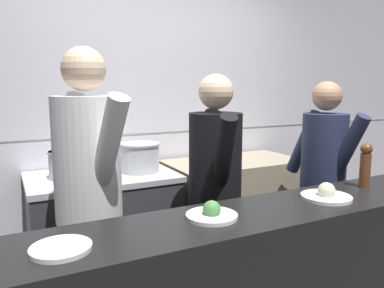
{
  "coord_description": "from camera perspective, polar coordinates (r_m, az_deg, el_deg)",
  "views": [
    {
      "loc": [
        -1.17,
        -1.58,
        1.56
      ],
      "look_at": [
        0.02,
        0.77,
        1.15
      ],
      "focal_mm": 35.0,
      "sensor_mm": 36.0,
      "label": 1
    }
  ],
  "objects": [
    {
      "name": "chef_sous",
      "position": [
        2.39,
        3.53,
        -6.96
      ],
      "size": [
        0.41,
        0.71,
        1.63
      ],
      "rotation": [
        0.0,
        0.0,
        -0.3
      ],
      "color": "black",
      "rests_on": "ground_plane"
    },
    {
      "name": "chefs_knife",
      "position": [
        3.09,
        6.02,
        -3.22
      ],
      "size": [
        0.37,
        0.23,
        0.02
      ],
      "color": "#B7BABF",
      "rests_on": "prep_counter"
    },
    {
      "name": "pepper_mill",
      "position": [
        2.43,
        24.91,
        -2.82
      ],
      "size": [
        0.07,
        0.07,
        0.27
      ],
      "color": "brown",
      "rests_on": "pass_counter"
    },
    {
      "name": "plated_dish_appetiser",
      "position": [
        1.74,
        3.02,
        -10.55
      ],
      "size": [
        0.24,
        0.24,
        0.08
      ],
      "color": "white",
      "rests_on": "pass_counter"
    },
    {
      "name": "sauce_pot",
      "position": [
        2.87,
        -7.95,
        -1.92
      ],
      "size": [
        0.31,
        0.31,
        0.22
      ],
      "color": "#B7BABF",
      "rests_on": "oven_range"
    },
    {
      "name": "chef_head_cook",
      "position": [
        2.15,
        -15.45,
        -7.1
      ],
      "size": [
        0.45,
        0.77,
        1.76
      ],
      "rotation": [
        0.0,
        0.0,
        0.29
      ],
      "color": "black",
      "rests_on": "ground_plane"
    },
    {
      "name": "mixing_bowl_steel",
      "position": [
        3.23,
        4.93,
        -2.07
      ],
      "size": [
        0.28,
        0.28,
        0.08
      ],
      "color": "#B7BABF",
      "rests_on": "prep_counter"
    },
    {
      "name": "wall_back_tiled",
      "position": [
        3.33,
        -6.28,
        4.31
      ],
      "size": [
        8.0,
        0.06,
        2.6
      ],
      "color": "silver",
      "rests_on": "ground_plane"
    },
    {
      "name": "prep_counter",
      "position": [
        3.43,
        6.3,
        -10.06
      ],
      "size": [
        1.18,
        0.65,
        0.91
      ],
      "color": "gray",
      "rests_on": "ground_plane"
    },
    {
      "name": "stock_pot",
      "position": [
        2.79,
        -18.6,
        -2.84
      ],
      "size": [
        0.25,
        0.25,
        0.2
      ],
      "color": "#B7BABF",
      "rests_on": "oven_range"
    },
    {
      "name": "plated_dish_main",
      "position": [
        1.5,
        -19.35,
        -14.77
      ],
      "size": [
        0.22,
        0.22,
        0.02
      ],
      "color": "white",
      "rests_on": "pass_counter"
    },
    {
      "name": "oven_range",
      "position": [
        2.99,
        -13.3,
        -13.06
      ],
      "size": [
        1.06,
        0.71,
        0.91
      ],
      "color": "#38383D",
      "rests_on": "ground_plane"
    },
    {
      "name": "chef_line",
      "position": [
        2.95,
        19.28,
        -4.84
      ],
      "size": [
        0.35,
        0.7,
        1.59
      ],
      "rotation": [
        0.0,
        0.0,
        0.09
      ],
      "color": "black",
      "rests_on": "ground_plane"
    },
    {
      "name": "plated_dish_dessert",
      "position": [
        2.14,
        19.78,
        -7.28
      ],
      "size": [
        0.27,
        0.27,
        0.09
      ],
      "color": "white",
      "rests_on": "pass_counter"
    }
  ]
}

